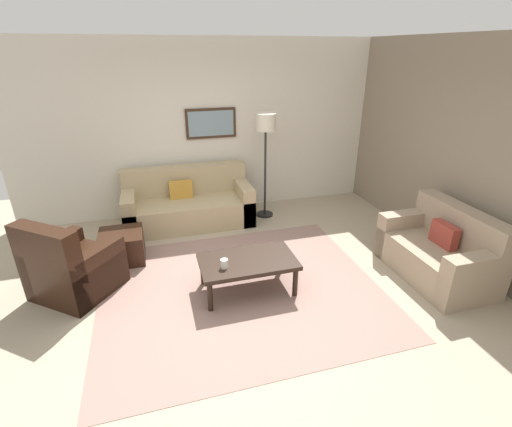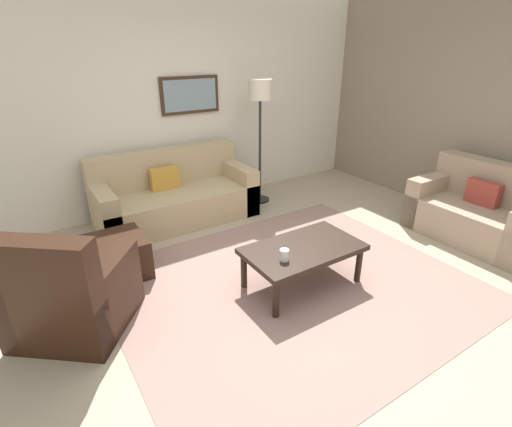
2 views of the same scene
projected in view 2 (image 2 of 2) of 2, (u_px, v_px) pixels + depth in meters
ground_plane at (293, 285)px, 3.67m from camera, size 8.00×8.00×0.00m
rear_partition at (177, 103)px, 5.09m from camera, size 6.00×0.12×2.80m
stone_feature_panel at (494, 110)px, 4.58m from camera, size 0.12×5.20×2.80m
area_rug at (293, 285)px, 3.67m from camera, size 3.23×2.77×0.01m
couch_main at (174, 196)px, 4.98m from camera, size 1.99×0.90×0.88m
couch_loveseat at (479, 213)px, 4.48m from camera, size 0.82×1.38×0.88m
armchair_leather at (69, 299)px, 2.97m from camera, size 1.12×1.12×0.95m
ottoman at (117, 257)px, 3.77m from camera, size 0.56×0.56×0.40m
coffee_table at (303, 252)px, 3.55m from camera, size 1.10×0.64×0.41m
cup at (284, 255)px, 3.29m from camera, size 0.08×0.08×0.10m
lamp_standing at (260, 103)px, 5.06m from camera, size 0.32×0.32×1.71m
framed_artwork at (190, 95)px, 5.05m from camera, size 0.82×0.04×0.48m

